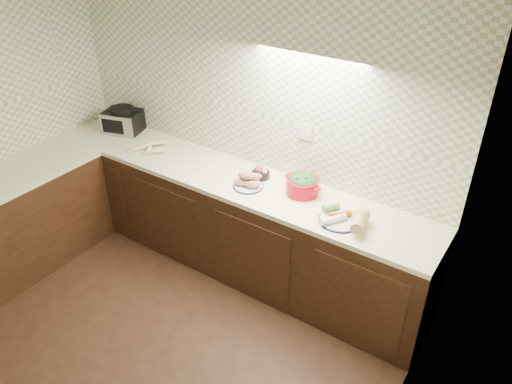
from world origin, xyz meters
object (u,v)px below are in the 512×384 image
Objects in this scene: sweet_potato_plate at (248,181)px; veg_plate at (350,216)px; parsnip_pile at (153,148)px; onion_bowl at (261,173)px; dutch_oven at (303,184)px; toaster_oven at (123,120)px.

veg_plate is at bearing 0.06° from sweet_potato_plate.
onion_bowl reaches higher than parsnip_pile.
dutch_oven is at bearing 4.77° from parsnip_pile.
toaster_oven reaches higher than veg_plate.
toaster_oven reaches higher than dutch_oven.
toaster_oven reaches higher than sweet_potato_plate.
veg_plate is (0.48, -0.15, -0.04)m from dutch_oven.
veg_plate is (1.95, -0.03, 0.02)m from parsnip_pile.
parsnip_pile is at bearing -32.67° from toaster_oven.
toaster_oven is 0.56m from parsnip_pile.
toaster_oven is 1.26× the size of dutch_oven.
onion_bowl is (1.06, 0.15, 0.01)m from parsnip_pile.
onion_bowl is at bearing -17.20° from toaster_oven.
parsnip_pile is at bearing -163.07° from dutch_oven.
parsnip_pile is 0.94× the size of veg_plate.
sweet_potato_plate reaches higher than veg_plate.
sweet_potato_plate is at bearing -23.55° from toaster_oven.
toaster_oven is 1.05× the size of veg_plate.
toaster_oven is at bearing 173.55° from sweet_potato_plate.
sweet_potato_plate is 0.18m from onion_bowl.
dutch_oven reaches higher than parsnip_pile.
toaster_oven is at bearing 179.90° from onion_bowl.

